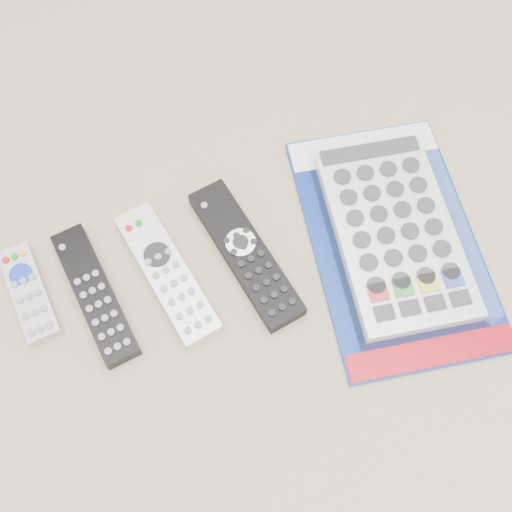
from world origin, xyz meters
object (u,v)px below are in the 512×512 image
object	(u,v)px
remote_large_black	(246,254)
remote_slim_black	(95,295)
remote_small_grey	(29,293)
jumbo_remote_packaged	(395,231)
remote_silver_dvd	(167,274)

from	to	relation	value
remote_large_black	remote_slim_black	bearing A→B (deg)	166.21
remote_small_grey	jumbo_remote_packaged	distance (m)	0.47
remote_small_grey	remote_silver_dvd	world-z (taller)	remote_silver_dvd
remote_silver_dvd	jumbo_remote_packaged	distance (m)	0.30
remote_small_grey	remote_slim_black	bearing A→B (deg)	-28.26
remote_silver_dvd	remote_large_black	world-z (taller)	same
remote_slim_black	remote_small_grey	bearing A→B (deg)	150.06
remote_large_black	remote_small_grey	bearing A→B (deg)	160.85
remote_small_grey	remote_large_black	world-z (taller)	remote_large_black
remote_small_grey	remote_large_black	bearing A→B (deg)	-15.47
remote_small_grey	jumbo_remote_packaged	size ratio (longest dim) A/B	0.36
remote_slim_black	remote_large_black	world-z (taller)	remote_large_black
remote_silver_dvd	jumbo_remote_packaged	world-z (taller)	jumbo_remote_packaged
remote_small_grey	remote_slim_black	world-z (taller)	remote_slim_black
remote_large_black	jumbo_remote_packaged	bearing A→B (deg)	-22.00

